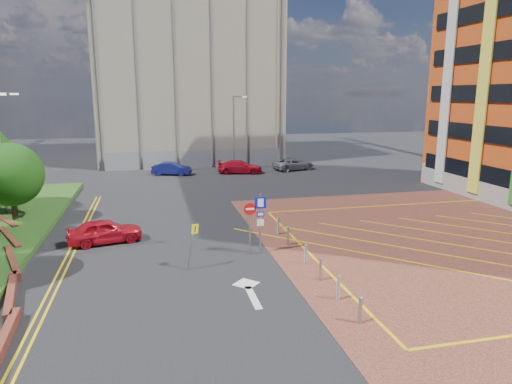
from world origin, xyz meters
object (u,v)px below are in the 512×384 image
object	(u,v)px
lamp_left_far	(1,148)
car_silver_back	(294,164)
car_blue_back	(172,169)
tree_c	(10,175)
warning_sign	(192,241)
car_red_left	(105,231)
car_red_back	(240,167)
sign_cluster	(257,218)
lamp_back	(235,130)

from	to	relation	value
lamp_left_far	car_silver_back	xyz separation A→B (m)	(24.71, 14.26, -4.02)
car_blue_back	tree_c	bearing A→B (deg)	163.08
warning_sign	tree_c	bearing A→B (deg)	135.00
tree_c	lamp_left_far	world-z (taller)	lamp_left_far
warning_sign	car_red_left	world-z (taller)	warning_sign
car_red_left	car_red_back	size ratio (longest dim) A/B	0.86
tree_c	warning_sign	world-z (taller)	tree_c
tree_c	car_red_left	bearing A→B (deg)	-41.76
sign_cluster	car_red_back	distance (m)	24.80
car_red_left	car_silver_back	xyz separation A→B (m)	(17.82, 21.59, -0.04)
lamp_left_far	car_silver_back	bearing A→B (deg)	29.98
car_blue_back	car_silver_back	bearing A→B (deg)	-72.27
lamp_back	car_blue_back	bearing A→B (deg)	-164.04
tree_c	car_blue_back	size ratio (longest dim) A/B	1.23
warning_sign	car_blue_back	xyz separation A→B (m)	(0.24, 26.40, -0.77)
car_blue_back	car_red_back	size ratio (longest dim) A/B	0.85
car_red_left	car_red_back	world-z (taller)	car_red_left
car_red_left	lamp_left_far	bearing A→B (deg)	30.96
tree_c	car_red_back	bearing A→B (deg)	41.21
lamp_back	car_blue_back	world-z (taller)	lamp_back
lamp_back	tree_c	bearing A→B (deg)	-134.32
lamp_back	car_silver_back	xyz separation A→B (m)	(6.21, -1.74, -3.72)
car_silver_back	lamp_back	bearing A→B (deg)	58.77
warning_sign	car_red_left	xyz separation A→B (m)	(-4.42, 5.06, -0.74)
warning_sign	lamp_left_far	bearing A→B (deg)	132.39
lamp_left_far	car_red_left	world-z (taller)	lamp_left_far
lamp_back	car_red_left	distance (m)	26.32
car_red_left	car_red_back	distance (m)	23.84
warning_sign	car_silver_back	bearing A→B (deg)	63.30
lamp_left_far	car_red_left	xyz separation A→B (m)	(6.89, -7.33, -3.97)
tree_c	lamp_left_far	bearing A→B (deg)	114.71
warning_sign	car_silver_back	size ratio (longest dim) A/B	0.49
tree_c	warning_sign	xyz separation A→B (m)	(10.39, -10.39, -1.76)
lamp_left_far	sign_cluster	bearing A→B (deg)	-36.82
car_red_left	car_blue_back	size ratio (longest dim) A/B	1.01
warning_sign	car_silver_back	distance (m)	29.84
tree_c	car_red_back	xyz separation A→B (m)	(17.64, 15.45, -2.51)
car_blue_back	car_red_back	bearing A→B (deg)	-77.92
tree_c	sign_cluster	bearing A→B (deg)	-33.16
tree_c	warning_sign	distance (m)	14.80
car_red_left	lamp_back	bearing A→B (deg)	-38.72
tree_c	car_red_left	distance (m)	8.39
car_blue_back	lamp_left_far	bearing A→B (deg)	157.16
lamp_left_far	car_red_back	distance (m)	23.27
lamp_back	car_blue_back	xyz separation A→B (m)	(-6.95, -1.99, -3.71)
warning_sign	car_blue_back	distance (m)	26.41
tree_c	sign_cluster	xyz separation A→B (m)	(13.80, -9.02, -1.24)
lamp_left_far	sign_cluster	world-z (taller)	lamp_left_far
lamp_back	warning_sign	distance (m)	29.43
car_red_back	car_red_left	bearing A→B (deg)	163.19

